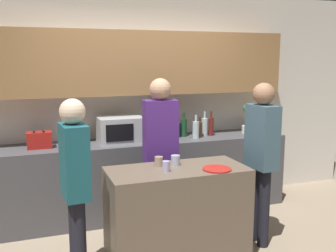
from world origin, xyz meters
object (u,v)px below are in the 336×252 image
Objects in this scene: bottle_4 at (199,129)px; person_left at (75,178)px; cup_1 at (175,160)px; potted_plant at (247,118)px; bottle_0 at (171,130)px; cup_0 at (166,166)px; person_center at (160,144)px; bottle_1 at (178,130)px; microwave at (120,130)px; person_right at (261,150)px; plate_on_island at (217,169)px; bottle_6 at (211,126)px; cup_2 at (159,161)px; bottle_3 at (196,129)px; toaster at (39,140)px; bottle_5 at (205,126)px; bottle_2 at (184,128)px.

person_left reaches higher than bottle_4.
potted_plant is at bearing 37.87° from cup_1.
cup_1 is at bearing -108.27° from bottle_0.
cup_0 is 0.06× the size of person_center.
cup_0 is (-1.58, -1.28, -0.17)m from potted_plant.
bottle_1 is 1.49m from cup_0.
person_right is at bearing -44.89° from microwave.
bottle_0 is (-1.03, 0.09, -0.10)m from potted_plant.
bottle_4 reaches higher than plate_on_island.
microwave is 2.11× the size of bottle_1.
cup_2 is (-1.07, -1.11, -0.09)m from bottle_6.
cup_0 is (-0.81, -1.20, -0.08)m from bottle_3.
cup_0 is at bearing -125.30° from bottle_4.
bottle_0 reaches higher than toaster.
potted_plant is 1.57m from person_center.
bottle_4 is 1.30m from cup_1.
cup_2 is (-0.01, 0.19, -0.00)m from cup_0.
bottle_5 is 1.18× the size of plate_on_island.
cup_2 is (-0.16, 0.02, -0.00)m from cup_1.
bottle_0 is 2.74× the size of cup_2.
bottle_2 reaches higher than cup_1.
person_center is (0.16, 0.43, 0.06)m from cup_2.
cup_0 is at bearing -132.31° from cup_1.
person_left reaches higher than microwave.
bottle_4 is 0.84× the size of bottle_5.
plate_on_island is 2.86× the size of cup_2.
potted_plant is 0.25× the size of person_left.
bottle_3 is at bearing 8.91° from person_right.
bottle_2 is at bearing 58.38° from cup_2.
bottle_5 reaches higher than bottle_2.
person_right reaches higher than bottle_3.
bottle_2 is at bearing -124.31° from person_center.
bottle_0 is 1.34m from person_right.
bottle_3 is 1.23m from cup_1.
bottle_1 is 0.16× the size of person_left.
plate_on_island is at bearing -107.85° from bottle_4.
potted_plant is at bearing -4.87° from bottle_0.
bottle_2 is at bearing 5.56° from microwave.
person_center is at bearing 89.34° from cup_1.
bottle_3 reaches higher than bottle_1.
bottle_5 is at bearing 48.83° from cup_2.
person_right is at bearing -29.31° from toaster.
cup_0 is at bearing 167.84° from plate_on_island.
bottle_1 reaches higher than cup_2.
person_left reaches higher than bottle_6.
bottle_5 is at bearing 1.34° from toaster.
bottle_2 is 1.48m from plate_on_island.
person_right is at bearing 19.54° from plate_on_island.
bottle_0 is at bearing -114.89° from person_center.
cup_0 is at bearing -51.37° from toaster.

